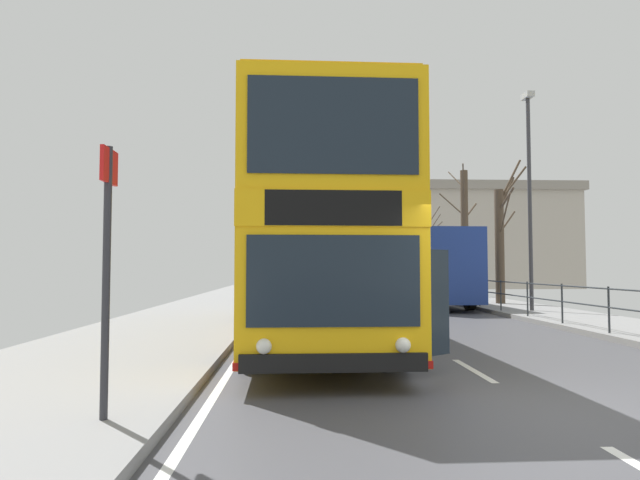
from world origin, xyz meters
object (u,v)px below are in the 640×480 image
Objects in this scene: street_lamp_far_side at (529,184)px; background_bus_far_lane at (419,266)px; background_building_00 at (474,239)px; bare_tree_far_02 at (501,241)px; double_decker_bus_main at (313,239)px; bare_tree_far_00 at (464,231)px; bus_stop_sign_near at (107,251)px; bare_tree_far_01 at (428,247)px.

background_bus_far_lane is at bearing 119.17° from street_lamp_far_side.
bare_tree_far_02 is at bearing -106.13° from background_building_00.
bare_tree_far_00 is at bearing 62.13° from double_decker_bus_main.
street_lamp_far_side reaches higher than bus_stop_sign_near.
double_decker_bus_main is at bearing -113.56° from background_building_00.
background_building_00 reaches higher than bare_tree_far_02.
double_decker_bus_main is 39.99m from background_building_00.
bare_tree_far_00 reaches higher than bus_stop_sign_near.
street_lamp_far_side is at bearing -92.64° from bare_tree_far_01.
double_decker_bus_main is 18.76m from bare_tree_far_00.
bare_tree_far_01 is (0.86, 18.64, -1.61)m from street_lamp_far_side.
background_building_00 reaches higher than bus_stop_sign_near.
bare_tree_far_00 is at bearing -109.78° from background_building_00.
bare_tree_far_01 is 14.75m from bare_tree_far_02.
bare_tree_far_00 is (8.75, 16.54, 1.29)m from double_decker_bus_main.
street_lamp_far_side is at bearing -60.83° from background_bus_far_lane.
street_lamp_far_side is (8.03, 6.66, 2.36)m from double_decker_bus_main.
street_lamp_far_side is 1.34× the size of bare_tree_far_01.
bare_tree_far_02 is at bearing -21.09° from background_bus_far_lane.
bare_tree_far_00 is (11.08, 23.38, 1.78)m from bus_stop_sign_near.
bare_tree_far_02 is (-0.46, -14.74, -0.25)m from bare_tree_far_01.
background_building_00 is at bearing 66.44° from double_decker_bus_main.
background_bus_far_lane is at bearing 158.91° from bare_tree_far_02.
bare_tree_far_00 is 1.20× the size of bare_tree_far_01.
background_building_00 is at bearing 75.16° from street_lamp_far_side.
bare_tree_far_02 is 27.17m from background_building_00.
double_decker_bus_main is 1.90× the size of bare_tree_far_01.
background_bus_far_lane is 1.41× the size of bare_tree_far_00.
bus_stop_sign_near is 0.44× the size of bare_tree_far_02.
street_lamp_far_side reaches higher than bare_tree_far_02.
background_bus_far_lane is 6.24m from bare_tree_far_00.
bare_tree_far_01 is at bearing 87.36° from street_lamp_far_side.
street_lamp_far_side is at bearing 52.46° from bus_stop_sign_near.
bus_stop_sign_near is 0.40× the size of bare_tree_far_00.
bare_tree_far_01 reaches higher than double_decker_bus_main.
background_bus_far_lane is 0.64× the size of background_building_00.
background_building_00 is (18.30, 43.45, 2.44)m from bus_stop_sign_near.
double_decker_bus_main is 4.01× the size of bus_stop_sign_near.
bare_tree_far_00 reaches higher than bare_tree_far_01.
street_lamp_far_side is 0.51× the size of background_building_00.
background_building_00 reaches higher than bare_tree_far_01.
bare_tree_far_01 is (0.14, 8.75, -0.54)m from bare_tree_far_00.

